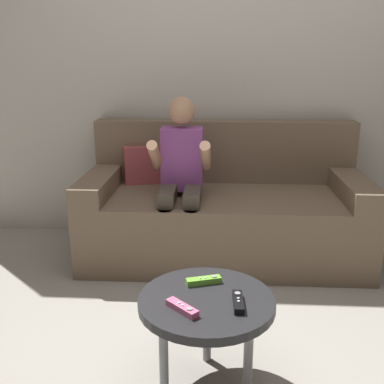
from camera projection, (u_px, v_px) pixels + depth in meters
The scene contains 7 objects.
wall_back at pixel (212, 58), 3.07m from camera, with size 4.02×0.05×2.50m, color beige.
couch at pixel (222, 211), 2.96m from camera, with size 1.76×0.80×0.85m.
person_seated_on_couch at pixel (181, 174), 2.71m from camera, with size 0.36×0.44×1.03m.
coffee_table at pixel (207, 307), 1.71m from camera, with size 0.52×0.52×0.39m.
game_remote_pink_near_edge at pixel (182, 308), 1.60m from camera, with size 0.13×0.12×0.03m.
game_remote_lime_center at pixel (205, 281), 1.80m from camera, with size 0.14×0.08×0.03m.
game_remote_black_far_corner at pixel (238, 302), 1.64m from camera, with size 0.04×0.14×0.03m.
Camera 1 is at (0.05, -1.48, 1.25)m, focal length 42.42 mm.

